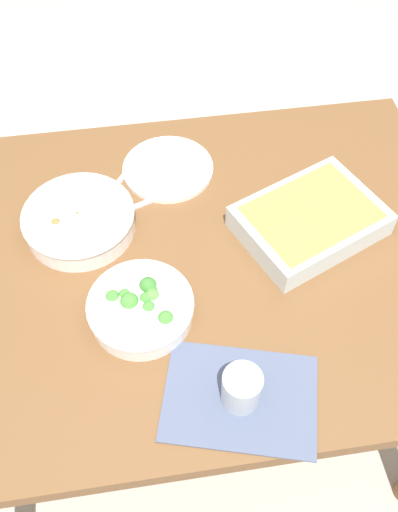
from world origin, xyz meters
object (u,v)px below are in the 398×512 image
drink_cup (241,390)px  fork_on_table (124,176)px  broccoli_bowl (141,307)px  baking_dish (310,220)px  stew_bowl (79,220)px  side_plate (168,169)px  spoon_by_stew (132,208)px

drink_cup → fork_on_table: 0.62m
broccoli_bowl → drink_cup: 0.26m
baking_dish → drink_cup: bearing=58.5°
stew_bowl → side_plate: size_ratio=1.13×
spoon_by_stew → side_plate: bearing=-131.0°
stew_bowl → broccoli_bowl: broccoli_bowl is taller
broccoli_bowl → fork_on_table: broccoli_bowl is taller
broccoli_bowl → fork_on_table: bearing=-88.8°
baking_dish → spoon_by_stew: 0.40m
drink_cup → fork_on_table: bearing=-74.0°
side_plate → spoon_by_stew: size_ratio=1.29×
baking_dish → drink_cup: drink_cup is taller
broccoli_bowl → fork_on_table: (0.01, -0.39, -0.03)m
side_plate → fork_on_table: bearing=2.6°
spoon_by_stew → stew_bowl: bearing=19.6°
baking_dish → spoon_by_stew: bearing=-17.1°
stew_bowl → drink_cup: size_ratio=2.92×
baking_dish → drink_cup: 0.43m
spoon_by_stew → fork_on_table: spoon_by_stew is taller
drink_cup → fork_on_table: size_ratio=0.55×
drink_cup → baking_dish: bearing=-121.5°
stew_bowl → broccoli_bowl: size_ratio=1.17×
stew_bowl → broccoli_bowl: 0.27m
stew_bowl → spoon_by_stew: (-0.12, -0.04, -0.03)m
side_plate → spoon_by_stew: side_plate is taller
side_plate → drink_cup: bearing=96.0°
broccoli_bowl → side_plate: bearing=-104.1°
side_plate → fork_on_table: (0.11, 0.00, -0.00)m
baking_dish → side_plate: baking_dish is taller
broccoli_bowl → stew_bowl: bearing=-64.8°
stew_bowl → fork_on_table: (-0.11, -0.15, -0.03)m
baking_dish → fork_on_table: 0.46m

